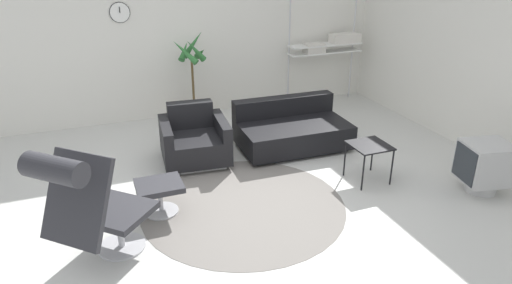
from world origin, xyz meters
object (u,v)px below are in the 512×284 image
(armchair_red, at_px, (194,142))
(ottoman, at_px, (160,191))
(side_table, at_px, (369,149))
(couch_low, at_px, (291,131))
(shelf_unit, at_px, (329,44))
(lounge_chair, at_px, (87,198))
(potted_plant, at_px, (194,90))
(crt_television, at_px, (485,165))

(armchair_red, bearing_deg, ottoman, 64.78)
(armchair_red, xyz_separation_m, side_table, (1.79, -1.28, 0.15))
(couch_low, relative_size, shelf_unit, 0.77)
(lounge_chair, relative_size, armchair_red, 1.33)
(armchair_red, bearing_deg, couch_low, -176.48)
(couch_low, bearing_deg, armchair_red, -0.37)
(side_table, relative_size, potted_plant, 0.32)
(ottoman, xyz_separation_m, potted_plant, (1.00, 2.49, 0.27))
(lounge_chair, xyz_separation_m, armchair_red, (1.33, 1.82, -0.44))
(lounge_chair, distance_m, potted_plant, 3.62)
(lounge_chair, height_order, couch_low, lounge_chair)
(side_table, bearing_deg, couch_low, 108.98)
(crt_television, height_order, potted_plant, potted_plant)
(side_table, xyz_separation_m, crt_television, (1.07, -0.70, -0.09))
(lounge_chair, relative_size, side_table, 2.58)
(shelf_unit, bearing_deg, crt_television, -88.73)
(lounge_chair, relative_size, potted_plant, 0.84)
(lounge_chair, distance_m, crt_television, 4.22)
(couch_low, distance_m, shelf_unit, 2.25)
(armchair_red, height_order, crt_television, armchair_red)
(potted_plant, bearing_deg, armchair_red, -104.13)
(lounge_chair, xyz_separation_m, couch_low, (2.70, 1.78, -0.47))
(armchair_red, bearing_deg, crt_television, 150.70)
(ottoman, bearing_deg, armchair_red, 59.52)
(lounge_chair, bearing_deg, ottoman, 90.00)
(armchair_red, relative_size, crt_television, 1.49)
(lounge_chair, distance_m, shelf_unit, 5.31)
(couch_low, bearing_deg, lounge_chair, 34.68)
(lounge_chair, distance_m, armchair_red, 2.30)
(crt_television, bearing_deg, armchair_red, 68.10)
(armchair_red, bearing_deg, potted_plant, -98.87)
(armchair_red, bearing_deg, side_table, 149.86)
(ottoman, xyz_separation_m, crt_television, (3.52, -0.87, 0.07))
(potted_plant, height_order, shelf_unit, shelf_unit)
(lounge_chair, xyz_separation_m, potted_plant, (1.68, 3.20, -0.18))
(couch_low, height_order, side_table, couch_low)
(potted_plant, xyz_separation_m, shelf_unit, (2.44, 0.12, 0.51))
(lounge_chair, height_order, crt_television, lounge_chair)
(couch_low, height_order, potted_plant, potted_plant)
(lounge_chair, bearing_deg, armchair_red, 97.45)
(ottoman, relative_size, potted_plant, 0.33)
(couch_low, distance_m, side_table, 1.32)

